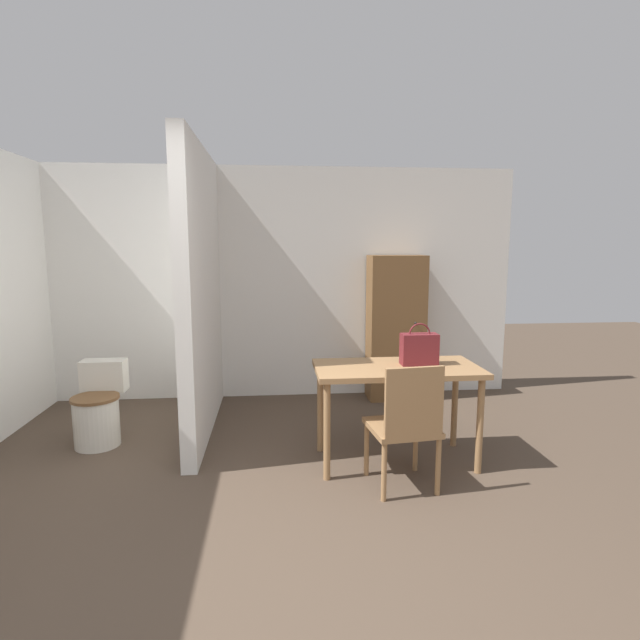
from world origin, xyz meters
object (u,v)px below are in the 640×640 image
(dining_table, at_px, (397,378))
(toilet, at_px, (98,409))
(handbag, at_px, (419,349))
(wooden_chair, at_px, (406,423))
(wooden_cabinet, at_px, (396,328))

(dining_table, relative_size, toilet, 1.84)
(dining_table, bearing_deg, handbag, 10.45)
(wooden_chair, height_order, toilet, wooden_chair)
(dining_table, relative_size, handbag, 3.85)
(toilet, relative_size, handbag, 2.10)
(toilet, distance_m, handbag, 2.72)
(toilet, bearing_deg, wooden_cabinet, 20.13)
(wooden_chair, bearing_deg, handbag, 58.74)
(dining_table, relative_size, wooden_chair, 1.39)
(toilet, bearing_deg, wooden_chair, -23.98)
(wooden_chair, distance_m, toilet, 2.60)
(dining_table, xyz_separation_m, wooden_cabinet, (0.39, 1.62, 0.11))
(handbag, relative_size, wooden_cabinet, 0.21)
(dining_table, height_order, wooden_cabinet, wooden_cabinet)
(dining_table, xyz_separation_m, wooden_chair, (-0.05, -0.46, -0.19))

